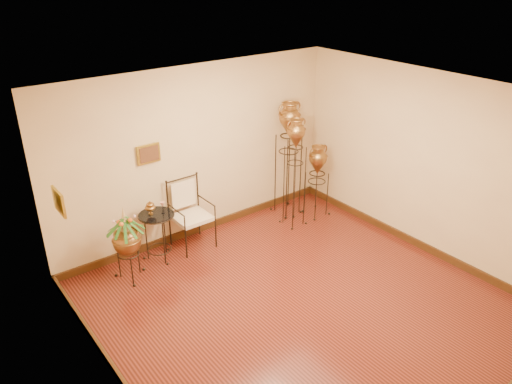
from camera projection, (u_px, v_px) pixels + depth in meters
ground at (300, 304)px, 6.70m from camera, size 5.00×5.00×0.00m
room_shell at (304, 187)px, 5.96m from camera, size 5.02×5.02×2.81m
amphora_tall at (295, 172)px, 8.30m from camera, size 0.46×0.46×1.91m
amphora_mid at (288, 158)px, 8.68m from camera, size 0.56×0.56×2.06m
amphora_short at (317, 180)px, 8.75m from camera, size 0.49×0.49×1.32m
planter_urn at (127, 239)px, 6.97m from camera, size 0.80×0.80×1.18m
armchair at (192, 215)px, 7.81m from camera, size 0.63×0.59×1.11m
side_table at (158, 235)px, 7.55m from camera, size 0.62×0.62×0.97m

